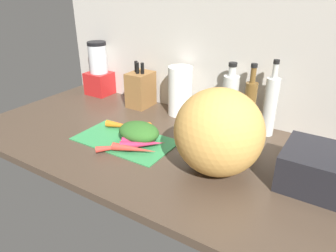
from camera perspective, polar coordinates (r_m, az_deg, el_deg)
The scene contains 19 objects.
ground_plane at distance 127.80cm, azimuth -0.76°, elevation -3.62°, with size 170.00×80.00×3.00cm, color #47382B.
wall_back at distance 148.82cm, azimuth 7.48°, elevation 13.32°, with size 170.00×3.00×60.00cm, color #BCB7AD.
cutting_board at distance 129.53cm, azimuth -7.89°, elevation -2.51°, with size 40.76×23.07×0.80cm, color #338C4C.
carrot_0 at distance 129.62cm, azimuth -3.02°, elevation -1.38°, with size 2.78×2.78×17.63cm, color orange.
carrot_1 at distance 136.99cm, azimuth -8.04°, elevation -0.02°, with size 3.01×3.01×17.44cm, color orange.
carrot_2 at distance 122.61cm, azimuth -4.84°, elevation -2.93°, with size 3.34×3.34×15.49cm, color #B2264C.
carrot_3 at distance 120.85cm, azimuth -4.59°, elevation -3.34°, with size 3.45×3.45×17.75cm, color #B2264C.
carrot_4 at distance 121.04cm, azimuth -9.42°, elevation -3.85°, with size 2.44×2.44×15.76cm, color red.
carrot_5 at distance 124.88cm, azimuth -6.04°, elevation -2.69°, with size 2.37×2.37×13.51cm, color red.
carrot_6 at distance 118.14cm, azimuth -6.19°, elevation -4.21°, with size 3.17×3.17×17.40cm, color red.
carrot_greens_pile at distance 126.12cm, azimuth -5.35°, elevation -1.07°, with size 17.52×13.47×7.41cm, color #2D6023.
winter_squash at distance 103.61cm, azimuth 9.25°, elevation -1.11°, with size 29.93×29.15×29.49cm, color gold.
knife_block at distance 161.94cm, azimuth -5.04°, elevation 6.75°, with size 10.58×13.51×23.31cm.
blender_appliance at distance 183.09cm, azimuth -12.49°, elevation 9.61°, with size 13.43×13.43×29.65cm.
paper_towel_roll at distance 150.21cm, azimuth 2.23°, elevation 6.42°, with size 11.52×11.52×23.58cm, color white.
bottle_0 at distance 141.41cm, azimuth 11.26°, elevation 4.86°, with size 6.99×6.99×28.49cm.
bottle_1 at distance 139.20cm, azimuth 14.74°, elevation 3.96°, with size 5.27×5.27×29.16cm.
bottle_2 at distance 135.38cm, azimuth 18.18°, elevation 3.56°, with size 5.58×5.58×32.14cm.
dish_rack at distance 109.82cm, azimuth 27.72°, elevation -7.48°, with size 29.42×22.06×12.25cm, color black.
Camera 1 is at (61.18, -93.79, 60.08)cm, focal length 33.29 mm.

